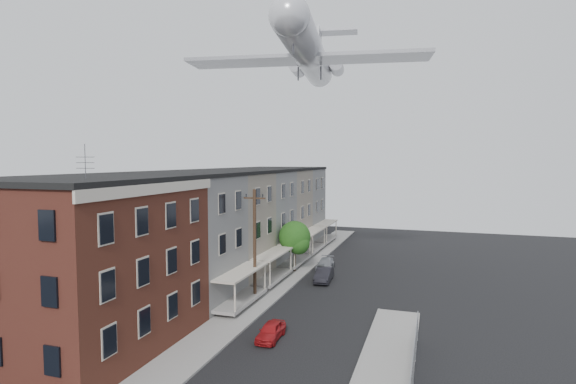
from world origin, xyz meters
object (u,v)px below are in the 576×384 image
at_px(car_mid, 324,275).
at_px(car_far, 325,264).
at_px(airplane, 309,54).
at_px(street_tree, 296,239).
at_px(car_near, 271,331).
at_px(utility_pole, 255,244).

relative_size(car_mid, car_far, 1.01).
xyz_separation_m(car_mid, airplane, (-1.96, 1.69, 20.68)).
distance_m(street_tree, car_far, 4.41).
bearing_deg(car_far, airplane, -115.12).
height_order(street_tree, airplane, airplane).
bearing_deg(car_near, car_mid, 89.14).
distance_m(utility_pole, street_tree, 10.00).
bearing_deg(utility_pole, car_near, -60.16).
bearing_deg(car_far, utility_pole, -108.33).
bearing_deg(car_near, airplane, 96.17).
distance_m(utility_pole, car_mid, 9.40).
relative_size(street_tree, car_near, 1.65).
bearing_deg(car_mid, street_tree, 141.60).
relative_size(street_tree, airplane, 0.20).
distance_m(car_near, car_mid, 14.22).
distance_m(car_near, car_far, 18.74).
bearing_deg(car_mid, car_far, 97.20).
bearing_deg(airplane, car_far, 69.86).
height_order(utility_pole, car_mid, utility_pole).
xyz_separation_m(utility_pole, street_tree, (0.33, 9.92, -1.22)).
relative_size(utility_pole, car_near, 2.86).
xyz_separation_m(street_tree, airplane, (1.51, -0.64, 17.88)).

